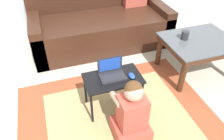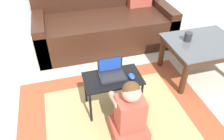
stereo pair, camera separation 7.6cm
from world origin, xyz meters
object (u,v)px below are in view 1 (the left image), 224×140
Objects in this scene: cup_on_table at (185,35)px; laptop at (112,74)px; computer_mouse at (132,76)px; couch at (100,25)px; person_seated at (132,114)px; laptop_desk at (113,82)px; coffee_table at (199,45)px.

laptop is at bearing -162.60° from cup_on_table.
laptop is 2.68× the size of computer_mouse.
person_seated is (-0.21, -1.77, -0.01)m from couch.
person_seated reaches higher than cup_on_table.
person_seated is 6.36× the size of cup_on_table.
laptop is at bearing 93.83° from laptop_desk.
laptop_desk is 0.87× the size of person_seated.
laptop_desk is 5.54× the size of cup_on_table.
laptop is 0.20m from computer_mouse.
person_seated is (0.05, -0.42, -0.16)m from laptop.
laptop reaches higher than coffee_table.
cup_on_table is at bearing 25.10° from computer_mouse.
computer_mouse is 0.94m from cup_on_table.
person_seated is (-0.14, -0.35, -0.14)m from computer_mouse.
couch is 3.02× the size of person_seated.
couch is at bearing 127.23° from cup_on_table.
couch reaches higher than coffee_table.
coffee_table is 0.23m from cup_on_table.
cup_on_table reaches higher than laptop_desk.
coffee_table is at bearing -24.19° from cup_on_table.
couch is 2.38× the size of coffee_table.
laptop_desk is 1.10m from cup_on_table.
computer_mouse is 0.14× the size of person_seated.
person_seated reaches higher than coffee_table.
computer_mouse is at bearing -154.90° from cup_on_table.
computer_mouse is at bearing -162.71° from coffee_table.
laptop is (-0.00, 0.03, 0.09)m from laptop_desk.
couch is 1.78m from person_seated.
laptop is at bearing -100.68° from couch.
couch is 3.47× the size of laptop_desk.
coffee_table is (0.95, -1.10, 0.10)m from couch.
cup_on_table reaches higher than computer_mouse.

